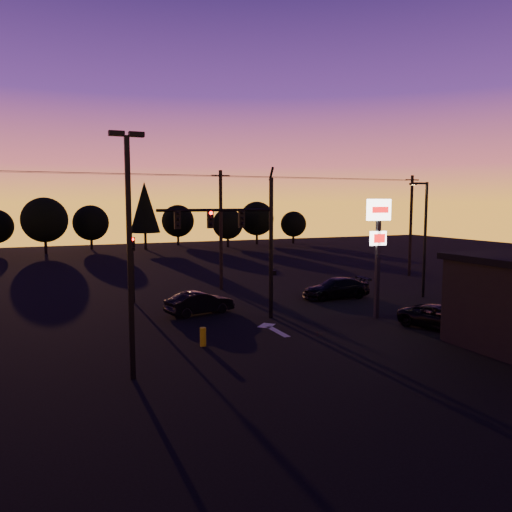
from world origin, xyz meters
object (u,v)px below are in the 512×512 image
at_px(traffic_signal_mast, 245,233).
at_px(suv_parked, 441,317).
at_px(streetlight, 424,234).
at_px(secondary_signal, 133,260).
at_px(car_mid, 200,303).
at_px(car_right, 336,288).
at_px(bollard, 203,337).
at_px(parking_lot_light, 129,239).
at_px(pylon_sign, 378,233).

height_order(traffic_signal_mast, suv_parked, traffic_signal_mast).
bearing_deg(streetlight, secondary_signal, 162.44).
xyz_separation_m(traffic_signal_mast, car_mid, (-1.87, 2.60, -4.26)).
height_order(car_mid, suv_parked, car_mid).
height_order(secondary_signal, suv_parked, secondary_signal).
xyz_separation_m(secondary_signal, car_mid, (3.03, -4.90, -2.19)).
relative_size(car_mid, car_right, 0.85).
relative_size(bollard, car_right, 0.18).
xyz_separation_m(bollard, suv_parked, (12.44, -1.93, 0.17)).
xyz_separation_m(car_mid, car_right, (10.11, 0.98, 0.02)).
distance_m(traffic_signal_mast, bollard, 7.01).
xyz_separation_m(secondary_signal, parking_lot_light, (-2.50, -14.49, 2.41)).
bearing_deg(car_mid, secondary_signal, 19.17).
distance_m(parking_lot_light, car_mid, 11.99).
bearing_deg(bollard, car_right, 32.10).
xyz_separation_m(pylon_sign, streetlight, (6.91, 4.00, -0.49)).
distance_m(secondary_signal, car_mid, 6.16).
bearing_deg(traffic_signal_mast, suv_parked, -33.73).
distance_m(streetlight, bollard, 18.93).
distance_m(parking_lot_light, streetlight, 23.05).
bearing_deg(traffic_signal_mast, pylon_sign, -19.36).
bearing_deg(car_right, bollard, -56.00).
xyz_separation_m(parking_lot_light, streetlight, (21.41, 8.50, -0.85)).
height_order(streetlight, bollard, streetlight).
relative_size(parking_lot_light, car_mid, 2.24).
distance_m(car_mid, car_right, 10.16).
bearing_deg(suv_parked, car_right, 71.42).
distance_m(bollard, suv_parked, 12.59).
height_order(secondary_signal, pylon_sign, pylon_sign).
bearing_deg(car_right, suv_parked, 4.99).
xyz_separation_m(traffic_signal_mast, suv_parked, (8.75, -5.84, -4.33)).
height_order(parking_lot_light, bollard, parking_lot_light).
relative_size(secondary_signal, car_right, 0.91).
xyz_separation_m(traffic_signal_mast, parking_lot_light, (-7.40, -6.99, 0.33)).
distance_m(pylon_sign, streetlight, 8.00).
relative_size(secondary_signal, streetlight, 0.54).
relative_size(streetlight, suv_parked, 1.83).
bearing_deg(bollard, traffic_signal_mast, 46.63).
bearing_deg(secondary_signal, parking_lot_light, -99.79).
relative_size(parking_lot_light, suv_parked, 2.09).
xyz_separation_m(parking_lot_light, car_right, (15.64, 10.57, -4.57)).
bearing_deg(bollard, parking_lot_light, -140.25).
bearing_deg(car_mid, bollard, 151.79).
relative_size(pylon_sign, streetlight, 0.85).
relative_size(traffic_signal_mast, car_right, 1.79).
relative_size(bollard, car_mid, 0.21).
distance_m(traffic_signal_mast, parking_lot_light, 10.19).
distance_m(secondary_signal, pylon_sign, 15.75).
distance_m(pylon_sign, car_mid, 11.15).
relative_size(car_right, suv_parked, 1.10).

